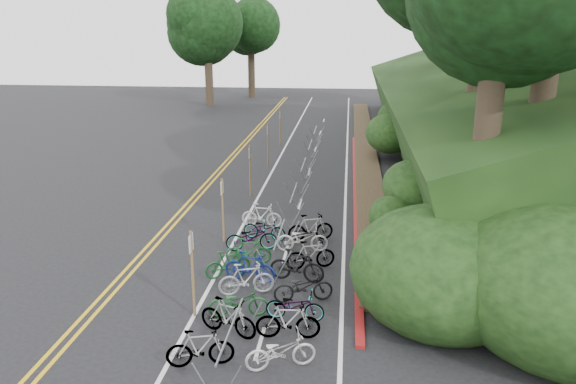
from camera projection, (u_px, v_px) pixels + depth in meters
name	position (u px, v px, depth m)	size (l,w,h in m)	color
ground	(168.00, 301.00, 16.86)	(120.00, 120.00, 0.00)	black
road_markings	(248.00, 201.00, 26.41)	(7.47, 80.00, 0.01)	gold
red_curb	(356.00, 192.00, 27.69)	(0.25, 28.00, 0.10)	maroon
embankment	(481.00, 121.00, 32.93)	(14.30, 48.14, 9.11)	black
bike_rack_front	(231.00, 339.00, 13.35)	(1.10, 3.09, 1.08)	gray
bike_racks_rest	(303.00, 170.00, 28.69)	(1.14, 23.00, 1.17)	gray
signpost_near	(192.00, 268.00, 15.60)	(0.08, 0.40, 2.58)	brown
signposts_rest	(260.00, 154.00, 29.73)	(0.08, 18.40, 2.50)	brown
bike_front	(228.00, 264.00, 18.38)	(1.56, 0.44, 0.94)	#144C1E
bike_valet	(272.00, 268.00, 17.96)	(3.33, 11.59, 1.10)	slate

